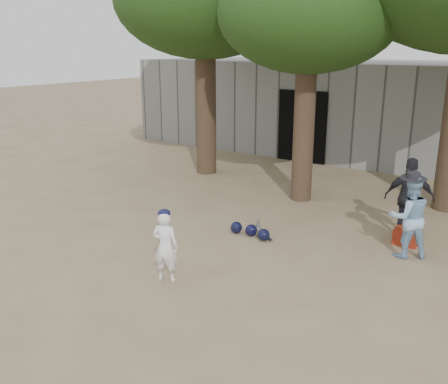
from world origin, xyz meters
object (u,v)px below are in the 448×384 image
Objects in this scene: red_bag at (406,237)px; boy_player at (165,246)px; spectator_blue at (409,217)px; spectator_dark at (409,198)px.

boy_player is at bearing -126.34° from red_bag.
spectator_blue is at bearing -75.48° from red_bag.
spectator_dark reaches higher than red_bag.
boy_player is 4.16m from spectator_blue.
spectator_dark is (2.54, 4.05, 0.20)m from boy_player.
red_bag is (-0.14, 0.54, -0.57)m from spectator_blue.
red_bag is (0.12, -0.44, -0.62)m from spectator_dark.
boy_player is 0.74× the size of spectator_dark.
spectator_blue is 0.93× the size of spectator_dark.
spectator_dark is at bearing -110.25° from spectator_blue.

